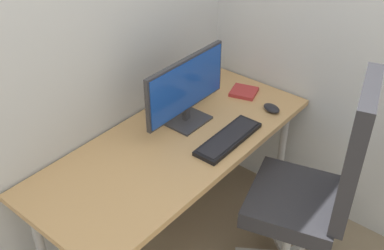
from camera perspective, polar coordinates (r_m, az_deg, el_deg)
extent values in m
plane|color=gray|center=(2.80, -1.78, -13.88)|extent=(8.00, 8.00, 0.00)
cube|color=tan|center=(2.33, -2.09, -2.34)|extent=(1.57, 0.66, 0.03)
cylinder|color=#B2B5BA|center=(2.90, 10.99, -3.43)|extent=(0.04, 0.04, 0.69)
cylinder|color=#B2B5BA|center=(3.10, 3.14, 0.10)|extent=(0.04, 0.04, 0.69)
sphere|color=black|center=(2.86, 15.63, -13.55)|extent=(0.05, 0.05, 0.05)
cube|color=silver|center=(2.76, 13.66, -14.22)|extent=(0.27, 0.13, 0.03)
sphere|color=black|center=(2.88, 9.23, -11.98)|extent=(0.05, 0.05, 0.05)
cube|color=silver|center=(2.77, 10.33, -13.39)|extent=(0.20, 0.24, 0.03)
cylinder|color=silver|center=(2.55, 11.92, -12.77)|extent=(0.04, 0.04, 0.34)
cube|color=#2D2D33|center=(2.40, 12.54, -9.20)|extent=(0.58, 0.56, 0.09)
cube|color=#2D2D33|center=(2.15, 19.53, -3.17)|extent=(0.43, 0.19, 0.67)
cube|color=#333338|center=(2.46, -0.53, 0.56)|extent=(0.22, 0.17, 0.01)
cube|color=#333338|center=(2.44, -0.72, 1.49)|extent=(0.04, 0.02, 0.07)
cube|color=#333338|center=(2.35, -0.78, 5.00)|extent=(0.57, 0.02, 0.29)
cube|color=#1947B2|center=(2.34, -0.52, 4.90)|extent=(0.54, 0.01, 0.27)
cube|color=black|center=(2.32, 4.52, -1.71)|extent=(0.42, 0.14, 0.02)
cube|color=black|center=(2.31, 4.53, -1.46)|extent=(0.38, 0.11, 0.00)
ellipsoid|color=black|center=(2.57, 9.81, 2.06)|extent=(0.09, 0.12, 0.03)
cylinder|color=#9EA0A5|center=(2.79, 2.20, 6.16)|extent=(0.10, 0.10, 0.10)
cylinder|color=#B2B5BA|center=(2.76, 2.12, 7.06)|extent=(0.03, 0.01, 0.10)
cylinder|color=#B2B5BA|center=(2.77, 2.33, 7.18)|extent=(0.03, 0.01, 0.10)
torus|color=#337FD8|center=(2.79, 2.21, 6.34)|extent=(0.03, 0.03, 0.01)
cylinder|color=#3FAD59|center=(2.79, 2.16, 7.10)|extent=(0.01, 0.02, 0.12)
cube|color=#B23333|center=(2.72, 6.40, 4.10)|extent=(0.18, 0.18, 0.02)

